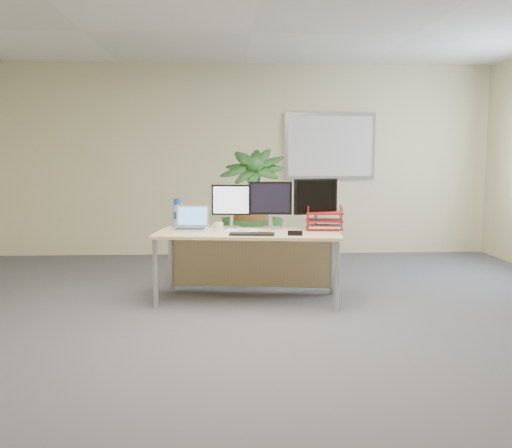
{
  "coord_description": "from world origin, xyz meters",
  "views": [
    {
      "loc": [
        -0.26,
        -4.17,
        1.42
      ],
      "look_at": [
        -0.04,
        0.35,
        0.88
      ],
      "focal_mm": 40.0,
      "sensor_mm": 36.0,
      "label": 1
    }
  ],
  "objects_px": {
    "desk": "(249,245)",
    "floor_plant": "(252,214)",
    "monitor_right": "(271,202)",
    "laptop": "(191,224)",
    "monitor_left": "(231,203)"
  },
  "relations": [
    {
      "from": "monitor_left",
      "to": "monitor_right",
      "type": "bearing_deg",
      "value": -11.1
    },
    {
      "from": "laptop",
      "to": "monitor_right",
      "type": "bearing_deg",
      "value": 2.58
    },
    {
      "from": "desk",
      "to": "monitor_right",
      "type": "xyz_separation_m",
      "value": [
        0.22,
        0.13,
        0.42
      ]
    },
    {
      "from": "desk",
      "to": "monitor_left",
      "type": "bearing_deg",
      "value": 129.03
    },
    {
      "from": "floor_plant",
      "to": "monitor_right",
      "type": "xyz_separation_m",
      "value": [
        0.15,
        -0.86,
        0.21
      ]
    },
    {
      "from": "floor_plant",
      "to": "monitor_left",
      "type": "relative_size",
      "value": 3.4
    },
    {
      "from": "floor_plant",
      "to": "laptop",
      "type": "height_order",
      "value": "floor_plant"
    },
    {
      "from": "desk",
      "to": "floor_plant",
      "type": "height_order",
      "value": "floor_plant"
    },
    {
      "from": "monitor_left",
      "to": "laptop",
      "type": "distance_m",
      "value": 0.46
    },
    {
      "from": "floor_plant",
      "to": "monitor_left",
      "type": "height_order",
      "value": "floor_plant"
    },
    {
      "from": "monitor_right",
      "to": "laptop",
      "type": "xyz_separation_m",
      "value": [
        -0.8,
        -0.04,
        -0.21
      ]
    },
    {
      "from": "desk",
      "to": "laptop",
      "type": "bearing_deg",
      "value": 170.23
    },
    {
      "from": "monitor_left",
      "to": "monitor_right",
      "type": "relative_size",
      "value": 0.93
    },
    {
      "from": "desk",
      "to": "monitor_right",
      "type": "bearing_deg",
      "value": 31.0
    },
    {
      "from": "desk",
      "to": "floor_plant",
      "type": "xyz_separation_m",
      "value": [
        0.07,
        1.0,
        0.21
      ]
    }
  ]
}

